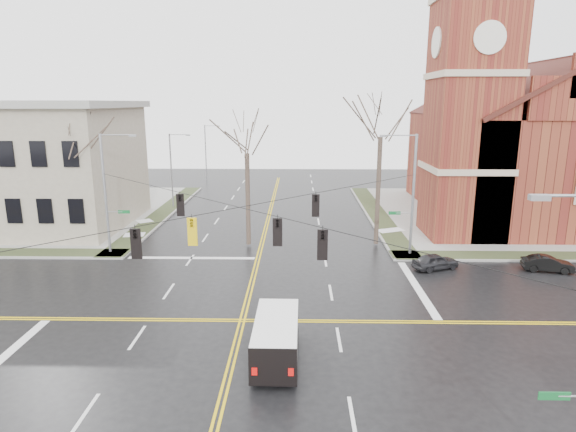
{
  "coord_description": "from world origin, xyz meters",
  "views": [
    {
      "loc": [
        2.92,
        -23.66,
        11.37
      ],
      "look_at": [
        2.33,
        6.0,
        4.34
      ],
      "focal_mm": 30.0,
      "sensor_mm": 36.0,
      "label": 1
    }
  ],
  "objects_px": {
    "church": "(519,133)",
    "tree_ne": "(381,130)",
    "streetlight_north_a": "(172,168)",
    "parked_car_b": "(548,264)",
    "signal_pole_ne": "(411,191)",
    "tree_nw_near": "(247,147)",
    "cargo_van": "(276,335)",
    "tree_nw_far": "(80,151)",
    "streetlight_north_b": "(207,150)",
    "parked_car_a": "(435,261)",
    "signal_pole_nw": "(107,190)"
  },
  "relations": [
    {
      "from": "church",
      "to": "tree_ne",
      "type": "bearing_deg",
      "value": -145.35
    },
    {
      "from": "streetlight_north_a",
      "to": "parked_car_b",
      "type": "xyz_separation_m",
      "value": [
        30.83,
        -19.89,
        -3.92
      ]
    },
    {
      "from": "signal_pole_ne",
      "to": "tree_nw_near",
      "type": "relative_size",
      "value": 0.82
    },
    {
      "from": "tree_nw_near",
      "to": "tree_ne",
      "type": "distance_m",
      "value": 10.45
    },
    {
      "from": "cargo_van",
      "to": "tree_nw_near",
      "type": "relative_size",
      "value": 0.46
    },
    {
      "from": "church",
      "to": "tree_nw_far",
      "type": "xyz_separation_m",
      "value": [
        -38.81,
        -11.09,
        -0.75
      ]
    },
    {
      "from": "cargo_van",
      "to": "tree_nw_near",
      "type": "height_order",
      "value": "tree_nw_near"
    },
    {
      "from": "tree_ne",
      "to": "tree_nw_near",
      "type": "bearing_deg",
      "value": -177.84
    },
    {
      "from": "tree_nw_far",
      "to": "streetlight_north_b",
      "type": "bearing_deg",
      "value": 84.36
    },
    {
      "from": "parked_car_a",
      "to": "signal_pole_ne",
      "type": "bearing_deg",
      "value": 0.4
    },
    {
      "from": "church",
      "to": "signal_pole_ne",
      "type": "distance_m",
      "value": 19.22
    },
    {
      "from": "signal_pole_nw",
      "to": "tree_nw_near",
      "type": "height_order",
      "value": "tree_nw_near"
    },
    {
      "from": "streetlight_north_b",
      "to": "tree_ne",
      "type": "distance_m",
      "value": 39.64
    },
    {
      "from": "signal_pole_nw",
      "to": "tree_nw_far",
      "type": "distance_m",
      "value": 4.44
    },
    {
      "from": "signal_pole_ne",
      "to": "signal_pole_nw",
      "type": "xyz_separation_m",
      "value": [
        -22.64,
        0.0,
        0.0
      ]
    },
    {
      "from": "signal_pole_nw",
      "to": "cargo_van",
      "type": "height_order",
      "value": "signal_pole_nw"
    },
    {
      "from": "cargo_van",
      "to": "signal_pole_ne",
      "type": "bearing_deg",
      "value": 59.3
    },
    {
      "from": "parked_car_b",
      "to": "church",
      "type": "bearing_deg",
      "value": -4.1
    },
    {
      "from": "signal_pole_ne",
      "to": "tree_nw_far",
      "type": "xyz_separation_m",
      "value": [
        -25.37,
        2.19,
        2.74
      ]
    },
    {
      "from": "signal_pole_ne",
      "to": "signal_pole_nw",
      "type": "height_order",
      "value": "same"
    },
    {
      "from": "parked_car_a",
      "to": "tree_ne",
      "type": "bearing_deg",
      "value": 7.96
    },
    {
      "from": "parked_car_b",
      "to": "tree_nw_far",
      "type": "distance_m",
      "value": 35.4
    },
    {
      "from": "streetlight_north_a",
      "to": "church",
      "type": "bearing_deg",
      "value": -5.19
    },
    {
      "from": "church",
      "to": "streetlight_north_a",
      "type": "bearing_deg",
      "value": 174.81
    },
    {
      "from": "signal_pole_ne",
      "to": "tree_nw_far",
      "type": "bearing_deg",
      "value": 175.06
    },
    {
      "from": "cargo_van",
      "to": "tree_nw_far",
      "type": "distance_m",
      "value": 24.62
    },
    {
      "from": "streetlight_north_a",
      "to": "cargo_van",
      "type": "distance_m",
      "value": 34.38
    },
    {
      "from": "streetlight_north_b",
      "to": "parked_car_b",
      "type": "height_order",
      "value": "streetlight_north_b"
    },
    {
      "from": "tree_nw_near",
      "to": "tree_ne",
      "type": "relative_size",
      "value": 0.85
    },
    {
      "from": "streetlight_north_b",
      "to": "tree_nw_far",
      "type": "distance_m",
      "value": 34.62
    },
    {
      "from": "cargo_van",
      "to": "parked_car_a",
      "type": "distance_m",
      "value": 16.13
    },
    {
      "from": "signal_pole_ne",
      "to": "tree_nw_near",
      "type": "bearing_deg",
      "value": 169.75
    },
    {
      "from": "streetlight_north_a",
      "to": "streetlight_north_b",
      "type": "relative_size",
      "value": 1.0
    },
    {
      "from": "cargo_van",
      "to": "church",
      "type": "bearing_deg",
      "value": 52.12
    },
    {
      "from": "church",
      "to": "tree_nw_near",
      "type": "relative_size",
      "value": 2.5
    },
    {
      "from": "church",
      "to": "tree_ne",
      "type": "height_order",
      "value": "church"
    },
    {
      "from": "tree_nw_near",
      "to": "streetlight_north_b",
      "type": "bearing_deg",
      "value": 105.7
    },
    {
      "from": "parked_car_b",
      "to": "tree_nw_near",
      "type": "bearing_deg",
      "value": 86.45
    },
    {
      "from": "cargo_van",
      "to": "tree_nw_near",
      "type": "bearing_deg",
      "value": 100.46
    },
    {
      "from": "tree_nw_near",
      "to": "tree_ne",
      "type": "xyz_separation_m",
      "value": [
        10.36,
        0.39,
        1.34
      ]
    },
    {
      "from": "streetlight_north_b",
      "to": "signal_pole_ne",
      "type": "bearing_deg",
      "value": -58.95
    },
    {
      "from": "streetlight_north_b",
      "to": "parked_car_a",
      "type": "bearing_deg",
      "value": -59.62
    },
    {
      "from": "parked_car_b",
      "to": "tree_nw_far",
      "type": "xyz_separation_m",
      "value": [
        -34.22,
        5.58,
        7.14
      ]
    },
    {
      "from": "streetlight_north_b",
      "to": "parked_car_b",
      "type": "bearing_deg",
      "value": -52.3
    },
    {
      "from": "church",
      "to": "signal_pole_ne",
      "type": "height_order",
      "value": "church"
    },
    {
      "from": "signal_pole_nw",
      "to": "tree_ne",
      "type": "relative_size",
      "value": 0.7
    },
    {
      "from": "signal_pole_nw",
      "to": "parked_car_b",
      "type": "distance_m",
      "value": 31.98
    },
    {
      "from": "signal_pole_nw",
      "to": "streetlight_north_b",
      "type": "relative_size",
      "value": 1.12
    },
    {
      "from": "church",
      "to": "signal_pole_nw",
      "type": "height_order",
      "value": "church"
    },
    {
      "from": "church",
      "to": "signal_pole_nw",
      "type": "xyz_separation_m",
      "value": [
        -36.09,
        -13.28,
        -3.48
      ]
    }
  ]
}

